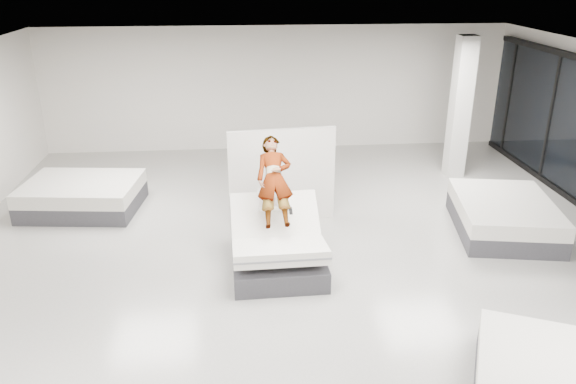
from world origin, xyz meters
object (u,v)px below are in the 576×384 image
object	(u,v)px
person	(275,193)
divider_panel	(282,176)
remote	(291,211)
hero_bed	(277,247)
column	(460,108)
flat_bed_right_far	(504,216)
flat_bed_left_far	(83,196)

from	to	relation	value
person	divider_panel	distance (m)	1.50
divider_panel	remote	bearing A→B (deg)	-96.69
hero_bed	column	world-z (taller)	column
person	flat_bed_right_far	world-z (taller)	person
hero_bed	flat_bed_right_far	xyz separation A→B (m)	(4.26, 0.95, -0.06)
person	flat_bed_left_far	world-z (taller)	person
hero_bed	flat_bed_right_far	world-z (taller)	hero_bed
person	column	xyz separation A→B (m)	(4.46, 3.66, 0.42)
hero_bed	divider_panel	xyz separation A→B (m)	(0.23, 1.77, 0.55)
hero_bed	remote	size ratio (longest dim) A/B	13.97
flat_bed_right_far	person	bearing A→B (deg)	-171.60
person	column	bearing A→B (deg)	37.86
flat_bed_left_far	column	size ratio (longest dim) A/B	0.74
flat_bed_right_far	flat_bed_left_far	bearing A→B (deg)	167.89
hero_bed	column	size ratio (longest dim) A/B	0.61
divider_panel	hero_bed	bearing A→B (deg)	-103.80
hero_bed	remote	xyz separation A→B (m)	(0.22, -0.03, 0.64)
person	flat_bed_left_far	bearing A→B (deg)	146.20
hero_bed	column	bearing A→B (deg)	41.81
flat_bed_right_far	flat_bed_left_far	world-z (taller)	flat_bed_right_far
flat_bed_left_far	column	distance (m)	8.38
flat_bed_right_far	flat_bed_left_far	distance (m)	8.16
person	flat_bed_right_far	distance (m)	4.40
person	remote	xyz separation A→B (m)	(0.23, -0.34, -0.18)
remote	flat_bed_left_far	bearing A→B (deg)	144.18
flat_bed_right_far	flat_bed_left_far	xyz separation A→B (m)	(-7.98, 1.71, -0.00)
divider_panel	column	xyz separation A→B (m)	(4.21, 2.21, 0.68)
hero_bed	divider_panel	distance (m)	1.87
remote	column	xyz separation A→B (m)	(4.23, 4.00, 0.60)
hero_bed	flat_bed_left_far	distance (m)	4.57
remote	column	world-z (taller)	column
remote	flat_bed_right_far	size ratio (longest dim) A/B	0.06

